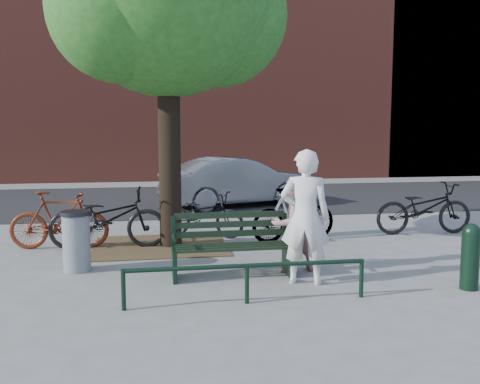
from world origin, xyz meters
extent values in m
plane|color=gray|center=(0.00, 0.00, 0.00)|extent=(90.00, 90.00, 0.00)
cube|color=brown|center=(-1.00, 2.20, 0.01)|extent=(2.40, 2.00, 0.02)
cube|color=black|center=(0.00, 8.50, 0.01)|extent=(40.00, 7.00, 0.01)
cube|color=brown|center=(0.00, 16.00, 6.00)|extent=(45.00, 4.00, 12.00)
cube|color=brown|center=(14.00, 16.00, 7.00)|extent=(10.00, 4.00, 14.00)
cube|color=black|center=(-0.84, 0.00, 0.23)|extent=(0.06, 0.52, 0.45)
cube|color=black|center=(-0.84, 0.23, 0.67)|extent=(0.06, 0.06, 0.44)
cylinder|color=black|center=(-0.84, -0.10, 0.63)|extent=(0.04, 0.36, 0.04)
cube|color=black|center=(0.84, 0.00, 0.23)|extent=(0.06, 0.52, 0.45)
cube|color=black|center=(0.84, 0.23, 0.67)|extent=(0.06, 0.06, 0.44)
cylinder|color=black|center=(0.84, -0.10, 0.63)|extent=(0.04, 0.36, 0.04)
cube|color=black|center=(0.00, 0.00, 0.45)|extent=(1.64, 0.46, 0.04)
cube|color=black|center=(0.00, 0.23, 0.74)|extent=(1.64, 0.03, 0.47)
cylinder|color=black|center=(-1.50, -1.20, 0.25)|extent=(0.06, 0.06, 0.50)
cylinder|color=black|center=(0.00, -1.20, 0.25)|extent=(0.06, 0.06, 0.50)
cylinder|color=black|center=(1.50, -1.20, 0.25)|extent=(0.06, 0.06, 0.50)
cylinder|color=black|center=(0.00, -1.20, 0.48)|extent=(3.00, 0.06, 0.06)
cylinder|color=black|center=(-0.80, 2.20, 1.90)|extent=(0.40, 0.40, 3.80)
sphere|color=#205119|center=(0.10, 2.50, 4.20)|extent=(2.60, 2.60, 2.60)
sphere|color=#205119|center=(-1.60, 1.80, 4.10)|extent=(2.40, 2.40, 2.40)
imported|color=silver|center=(0.95, -0.49, 0.94)|extent=(0.80, 0.66, 1.88)
imported|color=tan|center=(0.95, 0.15, 0.72)|extent=(0.83, 0.73, 1.44)
cylinder|color=black|center=(3.07, -1.13, 0.39)|extent=(0.24, 0.24, 0.78)
sphere|color=black|center=(3.07, -1.13, 0.78)|extent=(0.24, 0.24, 0.24)
cylinder|color=gray|center=(-2.28, 0.72, 0.43)|extent=(0.41, 0.41, 0.86)
cylinder|color=black|center=(-2.28, 0.72, 0.89)|extent=(0.45, 0.45, 0.06)
imported|color=black|center=(-1.92, 2.20, 0.55)|extent=(2.11, 0.80, 1.10)
imported|color=#591C0C|center=(-2.78, 2.32, 0.52)|extent=(1.77, 0.59, 1.05)
imported|color=black|center=(-0.13, 2.96, 0.45)|extent=(1.81, 1.36, 0.91)
imported|color=gray|center=(1.53, 2.20, 0.52)|extent=(1.79, 0.83, 1.04)
imported|color=black|center=(4.35, 2.47, 0.53)|extent=(2.04, 0.79, 1.06)
imported|color=slate|center=(1.20, 6.91, 0.68)|extent=(4.36, 2.65, 1.36)
camera|label=1|loc=(-1.16, -7.53, 2.19)|focal=40.00mm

